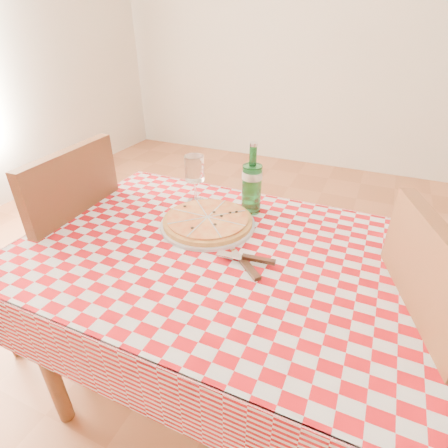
% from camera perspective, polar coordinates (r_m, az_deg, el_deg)
% --- Properties ---
extents(dining_table, '(1.20, 0.80, 0.75)m').
position_cam_1_polar(dining_table, '(1.18, -0.31, -8.23)').
color(dining_table, brown).
rests_on(dining_table, ground).
extents(tablecloth, '(1.30, 0.90, 0.01)m').
position_cam_1_polar(tablecloth, '(1.12, -0.33, -4.45)').
color(tablecloth, '#9F090F').
rests_on(tablecloth, dining_table).
extents(chair_near, '(0.57, 0.57, 0.99)m').
position_cam_1_polar(chair_near, '(1.21, 31.37, -18.38)').
color(chair_near, brown).
rests_on(chair_near, ground).
extents(chair_far, '(0.48, 0.48, 1.00)m').
position_cam_1_polar(chair_far, '(1.62, -24.26, -3.26)').
color(chair_far, brown).
rests_on(chair_far, ground).
extents(pizza_plate, '(0.34, 0.34, 0.04)m').
position_cam_1_polar(pizza_plate, '(1.24, -2.67, 0.63)').
color(pizza_plate, '#CA9043').
rests_on(pizza_plate, tablecloth).
extents(water_bottle, '(0.09, 0.09, 0.27)m').
position_cam_1_polar(water_bottle, '(1.29, 4.60, 7.41)').
color(water_bottle, '#1A6A2B').
rests_on(water_bottle, tablecloth).
extents(wine_glass, '(0.09, 0.09, 0.19)m').
position_cam_1_polar(wine_glass, '(1.39, -4.79, 7.27)').
color(wine_glass, white).
rests_on(wine_glass, tablecloth).
extents(cutlery, '(0.30, 0.27, 0.03)m').
position_cam_1_polar(cutlery, '(1.06, 2.98, -5.54)').
color(cutlery, silver).
rests_on(cutlery, tablecloth).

